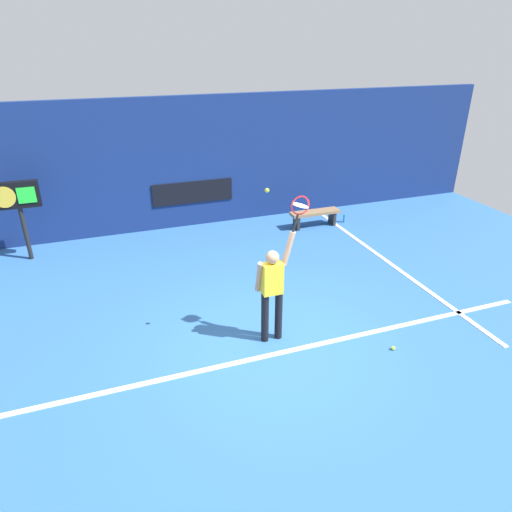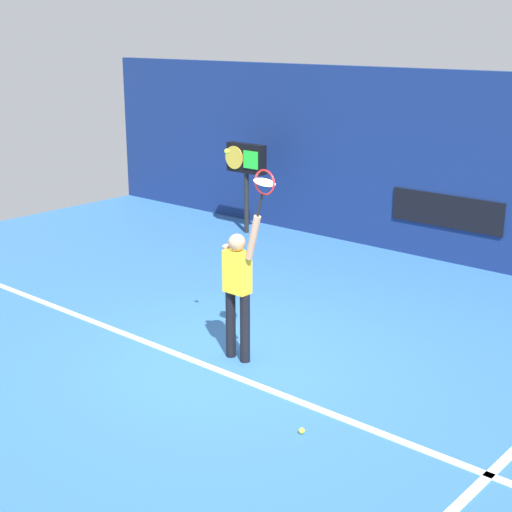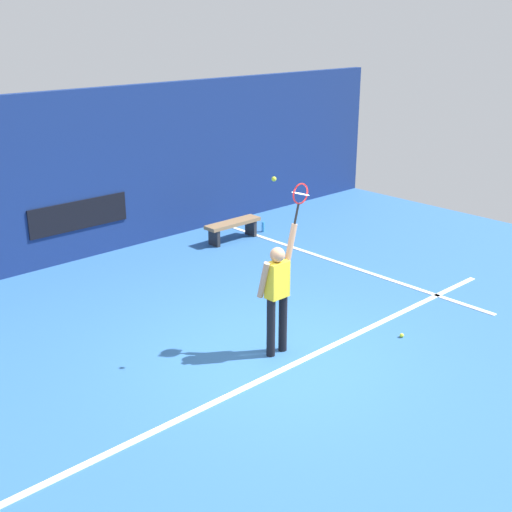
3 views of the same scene
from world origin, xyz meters
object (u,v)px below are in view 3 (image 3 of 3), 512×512
water_bottle (263,227)px  tennis_ball (274,179)px  tennis_player (277,291)px  tennis_racket (300,196)px  court_bench (233,226)px  spare_ball (402,335)px

water_bottle → tennis_ball: bearing=-132.1°
tennis_ball → water_bottle: 6.67m
tennis_player → tennis_racket: 1.43m
tennis_ball → court_bench: bearing=55.1°
tennis_player → spare_ball: bearing=-28.6°
water_bottle → spare_ball: 5.92m
tennis_player → tennis_ball: size_ratio=29.17×
tennis_player → water_bottle: bearing=48.5°
tennis_player → water_bottle: tennis_player is taller
tennis_racket → tennis_ball: (-0.56, -0.04, 0.35)m
water_bottle → spare_ball: bearing=-111.6°
tennis_racket → spare_ball: tennis_racket is taller
tennis_player → tennis_ball: (-0.13, -0.04, 1.71)m
tennis_ball → tennis_player: bearing=17.5°
court_bench → tennis_racket: bearing=-120.0°
tennis_player → tennis_racket: size_ratio=3.17×
tennis_ball → spare_ball: tennis_ball is taller
tennis_racket → water_bottle: 6.17m
tennis_racket → water_bottle: bearing=51.8°
tennis_ball → water_bottle: bearing=47.9°
tennis_ball → court_bench: size_ratio=0.05×
tennis_ball → spare_ball: (1.94, -0.95, -2.68)m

